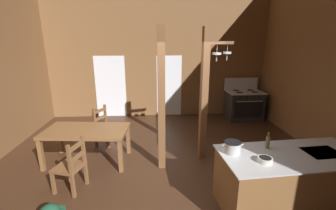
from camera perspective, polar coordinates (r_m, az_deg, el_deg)
name	(u,v)px	position (r m, az deg, el deg)	size (l,w,h in m)	color
ground_plane	(165,182)	(4.50, -0.88, -18.92)	(7.96, 8.58, 0.10)	#422819
wall_back	(158,50)	(7.66, -2.51, 13.64)	(7.96, 0.14, 4.44)	brown
glazed_door_back_left	(111,87)	(7.85, -14.25, 4.44)	(1.00, 0.01, 2.05)	white
glazed_panel_back_right	(169,86)	(7.74, 0.27, 4.77)	(0.84, 0.01, 2.05)	white
kitchen_island	(289,181)	(4.10, 28.25, -16.48)	(2.22, 1.11, 0.91)	brown
stove_range	(244,105)	(7.89, 18.54, 0.10)	(1.16, 0.85, 1.32)	#252525
support_post_with_pot_rack	(205,92)	(4.78, 9.38, 3.19)	(0.64, 0.22, 2.79)	brown
support_post_center	(161,102)	(4.33, -1.67, 0.84)	(0.14, 0.14, 2.79)	brown
dining_table	(86,133)	(5.07, -19.86, -6.72)	(1.77, 1.05, 0.74)	brown
ladderback_chair_near_window	(71,166)	(4.33, -23.20, -14.02)	(0.55, 0.55, 0.95)	brown
ladderback_chair_by_post	(105,126)	(5.92, -15.63, -5.17)	(0.60, 0.60, 0.95)	brown
stockpot_on_counter	(233,147)	(3.55, 15.96, -10.21)	(0.32, 0.25, 0.18)	silver
mixing_bowl_on_counter	(265,160)	(3.47, 23.26, -12.58)	(0.20, 0.20, 0.07)	silver
bottle_tall_on_counter	(268,142)	(3.87, 23.83, -8.52)	(0.06, 0.06, 0.26)	brown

